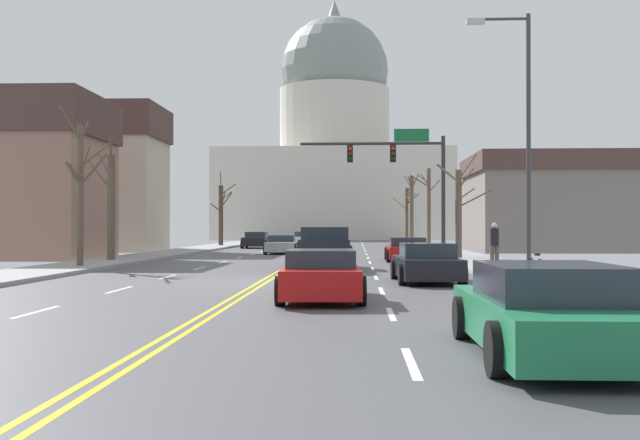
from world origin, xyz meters
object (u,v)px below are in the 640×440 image
Objects in this scene: sedan_near_02 at (427,264)px; sedan_near_04 at (548,312)px; sedan_oncoming_01 at (256,240)px; sedan_near_00 at (407,250)px; pedestrian_00 at (494,242)px; signal_gantry at (403,165)px; pickup_truck_near_01 at (325,251)px; sedan_oncoming_02 at (303,239)px; bicycle_parked at (535,270)px; sedan_oncoming_00 at (282,245)px; sedan_near_03 at (321,276)px; street_lamp_right at (521,123)px.

sedan_near_02 is 0.91× the size of sedan_near_04.
sedan_near_00 is at bearing -64.84° from sedan_oncoming_01.
sedan_near_04 is 2.76× the size of pedestrian_00.
signal_gantry reaches higher than pickup_truck_near_01.
signal_gantry is 1.68× the size of sedan_oncoming_02.
bicycle_parked is at bearing -93.17° from pedestrian_00.
pedestrian_00 reaches higher than sedan_oncoming_00.
sedan_near_02 is at bearing 91.48° from sedan_near_04.
sedan_oncoming_02 is at bearing 98.78° from sedan_near_02.
sedan_near_03 is at bearing -85.56° from sedan_oncoming_02.
sedan_near_03 is at bearing -116.80° from pedestrian_00.
sedan_near_03 is 0.94× the size of sedan_oncoming_00.
sedan_near_04 is (0.34, -12.98, 0.02)m from sedan_near_02.
pickup_truck_near_01 is at bearing 136.37° from street_lamp_right.
sedan_oncoming_00 is at bearing 100.92° from sedan_near_04.
sedan_oncoming_00 is (-3.83, 29.60, -0.01)m from sedan_near_03.
street_lamp_right is 1.74× the size of sedan_near_04.
sedan_near_00 is 1.07× the size of sedan_near_03.
sedan_near_02 is 2.42× the size of bicycle_parked.
sedan_near_03 is at bearing -98.12° from signal_gantry.
street_lamp_right is 25.64m from sedan_oncoming_00.
bicycle_parked is (2.44, -15.86, -0.07)m from sedan_near_00.
sedan_near_04 is (-0.02, -26.90, 0.02)m from sedan_near_00.
bicycle_parked is at bearing 77.43° from sedan_near_04.
street_lamp_right is 1.89× the size of sedan_near_03.
sedan_near_02 is (-0.36, -13.92, -0.00)m from sedan_near_00.
bicycle_parked is at bearing 32.81° from sedan_near_03.
sedan_oncoming_01 is 2.49× the size of pedestrian_00.
street_lamp_right is 9.71m from sedan_near_03.
sedan_near_03 reaches higher than sedan_oncoming_00.
sedan_near_02 is 6.39m from sedan_near_03.
signal_gantry is 27.58m from sedan_oncoming_02.
sedan_oncoming_02 is (3.18, 8.28, -0.03)m from sedan_oncoming_01.
sedan_oncoming_01 is at bearing 114.39° from pedestrian_00.
street_lamp_right reaches higher than sedan_oncoming_00.
sedan_near_03 is 2.54× the size of pedestrian_00.
street_lamp_right reaches higher than sedan_near_03.
sedan_oncoming_01 reaches higher than sedan_oncoming_02.
sedan_near_03 is (-3.32, -19.57, -0.00)m from sedan_near_00.
street_lamp_right is 1.49× the size of pickup_truck_near_01.
signal_gantry is 20.63m from bicycle_parked.
sedan_near_00 is 8.11m from pickup_truck_near_01.
sedan_near_04 reaches higher than sedan_near_03.
pickup_truck_near_01 is 10.65m from bicycle_parked.
sedan_near_02 is 0.91× the size of sedan_oncoming_02.
sedan_near_02 is 0.99× the size of sedan_near_03.
signal_gantry reaches higher than sedan_oncoming_02.
street_lamp_right is (2.56, -17.39, -0.11)m from signal_gantry.
signal_gantry is 6.08m from sedan_near_00.
sedan_near_02 is (3.38, -6.72, -0.19)m from pickup_truck_near_01.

